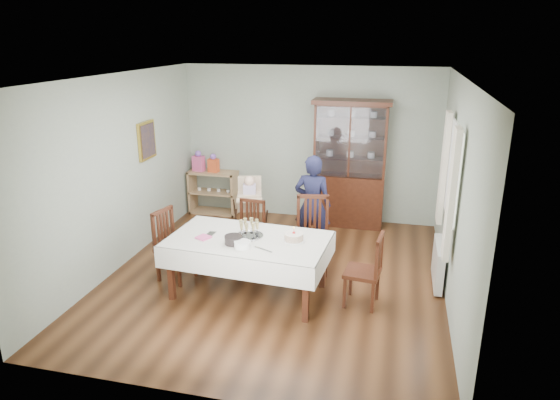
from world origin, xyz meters
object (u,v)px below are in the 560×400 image
(sideboard, at_px, (214,192))
(birthday_cake, at_px, (294,237))
(champagne_tray, at_px, (249,232))
(chair_far_right, at_px, (312,249))
(high_chair, at_px, (250,218))
(woman, at_px, (313,205))
(dining_table, at_px, (249,266))
(chair_end_left, at_px, (176,259))
(china_cabinet, at_px, (350,162))
(chair_far_left, at_px, (249,244))
(chair_end_right, at_px, (363,284))
(gift_bag_orange, at_px, (213,164))
(gift_bag_pink, at_px, (199,162))

(sideboard, relative_size, birthday_cake, 3.30)
(champagne_tray, bearing_deg, chair_far_right, 49.54)
(birthday_cake, bearing_deg, high_chair, 124.30)
(high_chair, xyz_separation_m, champagne_tray, (0.45, -1.49, 0.39))
(woman, bearing_deg, high_chair, -2.09)
(dining_table, height_order, chair_far_right, chair_far_right)
(dining_table, relative_size, chair_far_right, 1.97)
(chair_end_left, bearing_deg, woman, -37.75)
(china_cabinet, relative_size, chair_far_right, 2.06)
(dining_table, height_order, chair_far_left, chair_far_left)
(dining_table, distance_m, woman, 1.60)
(chair_far_right, xyz_separation_m, woman, (-0.10, 0.60, 0.45))
(birthday_cake, bearing_deg, chair_end_left, 176.45)
(chair_end_right, distance_m, woman, 1.72)
(sideboard, xyz_separation_m, high_chair, (1.08, -1.24, 0.04))
(china_cabinet, height_order, high_chair, china_cabinet)
(chair_far_left, relative_size, birthday_cake, 3.35)
(chair_far_left, relative_size, chair_far_right, 0.87)
(woman, distance_m, gift_bag_orange, 2.46)
(chair_far_right, relative_size, high_chair, 0.94)
(dining_table, relative_size, woman, 1.36)
(chair_far_right, distance_m, woman, 0.76)
(birthday_cake, bearing_deg, sideboard, 127.57)
(dining_table, distance_m, birthday_cake, 0.72)
(chair_far_left, distance_m, gift_bag_pink, 2.51)
(champagne_tray, bearing_deg, woman, 67.75)
(champagne_tray, bearing_deg, dining_table, -86.13)
(champagne_tray, bearing_deg, chair_end_right, -0.24)
(chair_far_right, bearing_deg, chair_far_left, 168.09)
(chair_end_right, distance_m, birthday_cake, 1.03)
(gift_bag_pink, relative_size, gift_bag_orange, 1.12)
(high_chair, height_order, gift_bag_orange, gift_bag_orange)
(dining_table, xyz_separation_m, chair_end_left, (-1.09, 0.16, -0.10))
(woman, bearing_deg, birthday_cake, 94.17)
(high_chair, xyz_separation_m, birthday_cake, (1.02, -1.50, 0.37))
(chair_end_right, height_order, gift_bag_pink, gift_bag_pink)
(chair_end_right, bearing_deg, gift_bag_orange, -126.00)
(chair_end_left, relative_size, high_chair, 0.87)
(chair_far_left, height_order, champagne_tray, champagne_tray)
(sideboard, relative_size, champagne_tray, 2.53)
(dining_table, bearing_deg, birthday_cake, 5.67)
(china_cabinet, bearing_deg, woman, -107.01)
(high_chair, bearing_deg, sideboard, 115.61)
(woman, relative_size, high_chair, 1.37)
(sideboard, xyz_separation_m, chair_end_left, (0.44, -2.63, -0.11))
(dining_table, distance_m, chair_far_right, 1.09)
(woman, bearing_deg, chair_end_left, 41.77)
(chair_far_right, relative_size, gift_bag_orange, 3.10)
(chair_end_left, relative_size, champagne_tray, 2.73)
(chair_far_right, bearing_deg, sideboard, 129.28)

